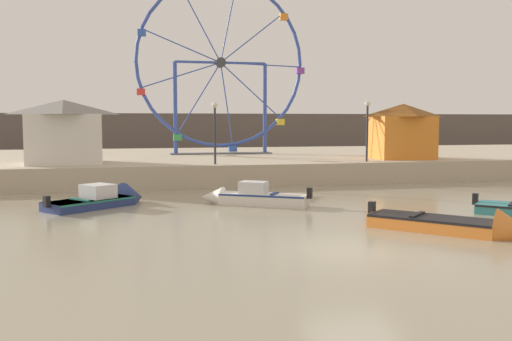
{
  "coord_description": "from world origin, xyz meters",
  "views": [
    {
      "loc": [
        -6.0,
        -14.17,
        3.53
      ],
      "look_at": [
        -0.4,
        10.48,
        1.31
      ],
      "focal_mm": 39.35,
      "sensor_mm": 36.0,
      "label": 1
    }
  ],
  "objects_px": {
    "carnival_booth_orange_canopy": "(403,130)",
    "promenade_lamp_near": "(215,123)",
    "promenade_lamp_far": "(367,121)",
    "motorboat_white_red_stripe": "(249,197)",
    "motorboat_navy_blue": "(108,199)",
    "carnival_booth_white_ticket": "(64,131)",
    "ferris_wheel_blue_frame": "(221,66)",
    "motorboat_orange_hull": "(463,226)"
  },
  "relations": [
    {
      "from": "carnival_booth_white_ticket",
      "to": "promenade_lamp_far",
      "type": "relative_size",
      "value": 1.3
    },
    {
      "from": "motorboat_navy_blue",
      "to": "promenade_lamp_far",
      "type": "xyz_separation_m",
      "value": [
        14.35,
        6.04,
        3.27
      ]
    },
    {
      "from": "motorboat_orange_hull",
      "to": "carnival_booth_orange_canopy",
      "type": "distance_m",
      "value": 17.75
    },
    {
      "from": "motorboat_white_red_stripe",
      "to": "carnival_booth_orange_canopy",
      "type": "xyz_separation_m",
      "value": [
        11.65,
        8.87,
        2.64
      ]
    },
    {
      "from": "carnival_booth_white_ticket",
      "to": "promenade_lamp_near",
      "type": "distance_m",
      "value": 8.38
    },
    {
      "from": "motorboat_navy_blue",
      "to": "carnival_booth_orange_canopy",
      "type": "bearing_deg",
      "value": -14.66
    },
    {
      "from": "motorboat_white_red_stripe",
      "to": "motorboat_navy_blue",
      "type": "distance_m",
      "value": 5.94
    },
    {
      "from": "motorboat_navy_blue",
      "to": "motorboat_white_red_stripe",
      "type": "bearing_deg",
      "value": -49.49
    },
    {
      "from": "promenade_lamp_far",
      "to": "carnival_booth_orange_canopy",
      "type": "bearing_deg",
      "value": 28.58
    },
    {
      "from": "motorboat_orange_hull",
      "to": "motorboat_navy_blue",
      "type": "height_order",
      "value": "motorboat_navy_blue"
    },
    {
      "from": "ferris_wheel_blue_frame",
      "to": "motorboat_navy_blue",
      "type": "bearing_deg",
      "value": -115.45
    },
    {
      "from": "carnival_booth_orange_canopy",
      "to": "promenade_lamp_near",
      "type": "height_order",
      "value": "carnival_booth_orange_canopy"
    },
    {
      "from": "carnival_booth_white_ticket",
      "to": "ferris_wheel_blue_frame",
      "type": "bearing_deg",
      "value": 31.14
    },
    {
      "from": "promenade_lamp_near",
      "to": "ferris_wheel_blue_frame",
      "type": "bearing_deg",
      "value": 78.83
    },
    {
      "from": "carnival_booth_orange_canopy",
      "to": "motorboat_orange_hull",
      "type": "bearing_deg",
      "value": -109.28
    },
    {
      "from": "motorboat_navy_blue",
      "to": "promenade_lamp_far",
      "type": "distance_m",
      "value": 15.91
    },
    {
      "from": "promenade_lamp_far",
      "to": "promenade_lamp_near",
      "type": "bearing_deg",
      "value": -179.41
    },
    {
      "from": "motorboat_white_red_stripe",
      "to": "motorboat_navy_blue",
      "type": "relative_size",
      "value": 1.03
    },
    {
      "from": "motorboat_white_red_stripe",
      "to": "motorboat_orange_hull",
      "type": "relative_size",
      "value": 0.99
    },
    {
      "from": "carnival_booth_white_ticket",
      "to": "carnival_booth_orange_canopy",
      "type": "bearing_deg",
      "value": -6.17
    },
    {
      "from": "motorboat_white_red_stripe",
      "to": "ferris_wheel_blue_frame",
      "type": "height_order",
      "value": "ferris_wheel_blue_frame"
    },
    {
      "from": "carnival_booth_white_ticket",
      "to": "carnival_booth_orange_canopy",
      "type": "relative_size",
      "value": 1.16
    },
    {
      "from": "motorboat_orange_hull",
      "to": "carnival_booth_orange_canopy",
      "type": "relative_size",
      "value": 1.17
    },
    {
      "from": "motorboat_orange_hull",
      "to": "motorboat_navy_blue",
      "type": "distance_m",
      "value": 14.08
    },
    {
      "from": "motorboat_white_red_stripe",
      "to": "promenade_lamp_near",
      "type": "height_order",
      "value": "promenade_lamp_near"
    },
    {
      "from": "motorboat_navy_blue",
      "to": "promenade_lamp_far",
      "type": "height_order",
      "value": "promenade_lamp_far"
    },
    {
      "from": "promenade_lamp_far",
      "to": "motorboat_orange_hull",
      "type": "bearing_deg",
      "value": -102.37
    },
    {
      "from": "promenade_lamp_far",
      "to": "motorboat_white_red_stripe",
      "type": "bearing_deg",
      "value": -139.93
    },
    {
      "from": "motorboat_navy_blue",
      "to": "ferris_wheel_blue_frame",
      "type": "distance_m",
      "value": 18.53
    },
    {
      "from": "carnival_booth_white_ticket",
      "to": "motorboat_white_red_stripe",
      "type": "bearing_deg",
      "value": -52.92
    },
    {
      "from": "motorboat_white_red_stripe",
      "to": "carnival_booth_orange_canopy",
      "type": "relative_size",
      "value": 1.16
    },
    {
      "from": "motorboat_white_red_stripe",
      "to": "ferris_wheel_blue_frame",
      "type": "distance_m",
      "value": 18.08
    },
    {
      "from": "motorboat_navy_blue",
      "to": "promenade_lamp_near",
      "type": "height_order",
      "value": "promenade_lamp_near"
    },
    {
      "from": "carnival_booth_orange_canopy",
      "to": "ferris_wheel_blue_frame",
      "type": "bearing_deg",
      "value": 144.8
    },
    {
      "from": "motorboat_white_red_stripe",
      "to": "promenade_lamp_far",
      "type": "xyz_separation_m",
      "value": [
        8.52,
        7.16,
        3.21
      ]
    },
    {
      "from": "ferris_wheel_blue_frame",
      "to": "carnival_booth_orange_canopy",
      "type": "relative_size",
      "value": 3.16
    },
    {
      "from": "motorboat_orange_hull",
      "to": "motorboat_white_red_stripe",
      "type": "bearing_deg",
      "value": 172.14
    },
    {
      "from": "motorboat_orange_hull",
      "to": "promenade_lamp_near",
      "type": "distance_m",
      "value": 15.95
    },
    {
      "from": "promenade_lamp_near",
      "to": "motorboat_orange_hull",
      "type": "bearing_deg",
      "value": -68.72
    },
    {
      "from": "motorboat_white_red_stripe",
      "to": "motorboat_orange_hull",
      "type": "height_order",
      "value": "motorboat_white_red_stripe"
    },
    {
      "from": "motorboat_white_red_stripe",
      "to": "promenade_lamp_near",
      "type": "bearing_deg",
      "value": -56.55
    },
    {
      "from": "motorboat_white_red_stripe",
      "to": "promenade_lamp_far",
      "type": "bearing_deg",
      "value": -109.44
    }
  ]
}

